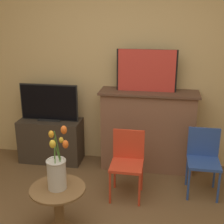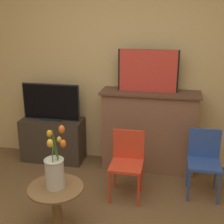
% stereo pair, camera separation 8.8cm
% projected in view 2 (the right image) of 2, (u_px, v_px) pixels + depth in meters
% --- Properties ---
extents(wall_back, '(8.00, 0.06, 2.70)m').
position_uv_depth(wall_back, '(128.00, 59.00, 3.84)').
color(wall_back, tan).
rests_on(wall_back, ground).
extents(fireplace_mantel, '(1.18, 0.39, 1.00)m').
position_uv_depth(fireplace_mantel, '(149.00, 130.00, 3.86)').
color(fireplace_mantel, brown).
rests_on(fireplace_mantel, ground).
extents(painting, '(0.71, 0.03, 0.49)m').
position_uv_depth(painting, '(148.00, 71.00, 3.64)').
color(painting, black).
rests_on(painting, fireplace_mantel).
extents(tv_stand, '(0.80, 0.36, 0.57)m').
position_uv_depth(tv_stand, '(53.00, 140.00, 4.14)').
color(tv_stand, '#382D23').
rests_on(tv_stand, ground).
extents(tv_monitor, '(0.75, 0.12, 0.47)m').
position_uv_depth(tv_monitor, '(51.00, 103.00, 3.99)').
color(tv_monitor, black).
rests_on(tv_monitor, tv_stand).
extents(chair_red, '(0.34, 0.34, 0.71)m').
position_uv_depth(chair_red, '(127.00, 159.00, 3.30)').
color(chair_red, red).
rests_on(chair_red, ground).
extents(chair_blue, '(0.34, 0.34, 0.71)m').
position_uv_depth(chair_blue, '(204.00, 158.00, 3.33)').
color(chair_blue, '#2D4C99').
rests_on(chair_blue, ground).
extents(side_table, '(0.49, 0.49, 0.45)m').
position_uv_depth(side_table, '(57.00, 202.00, 2.77)').
color(side_table, brown).
rests_on(side_table, ground).
extents(vase_tulips, '(0.21, 0.22, 0.56)m').
position_uv_depth(vase_tulips, '(55.00, 169.00, 2.66)').
color(vase_tulips, beige).
rests_on(vase_tulips, side_table).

